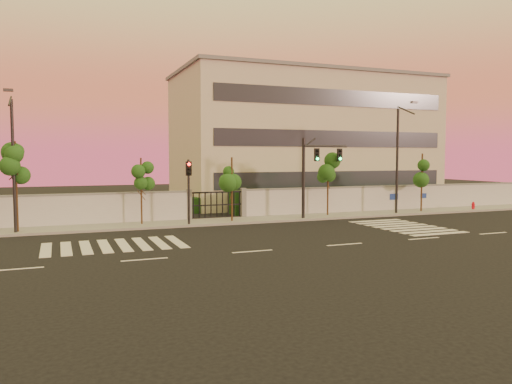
% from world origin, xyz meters
% --- Properties ---
extents(ground, '(120.00, 120.00, 0.00)m').
position_xyz_m(ground, '(0.00, 0.00, 0.00)').
color(ground, black).
rests_on(ground, ground).
extents(sidewalk, '(60.00, 3.00, 0.15)m').
position_xyz_m(sidewalk, '(0.00, 10.50, 0.07)').
color(sidewalk, gray).
rests_on(sidewalk, ground).
extents(perimeter_wall, '(60.00, 0.36, 2.20)m').
position_xyz_m(perimeter_wall, '(0.10, 12.00, 1.07)').
color(perimeter_wall, '#B4B6BB').
rests_on(perimeter_wall, ground).
extents(hedge_row, '(41.00, 4.25, 1.80)m').
position_xyz_m(hedge_row, '(1.17, 14.74, 0.82)').
color(hedge_row, black).
rests_on(hedge_row, ground).
extents(institutional_building, '(24.40, 12.40, 12.25)m').
position_xyz_m(institutional_building, '(9.00, 21.99, 6.16)').
color(institutional_building, beige).
rests_on(institutional_building, ground).
extents(road_markings, '(57.00, 7.62, 0.02)m').
position_xyz_m(road_markings, '(-1.58, 3.76, 0.01)').
color(road_markings, silver).
rests_on(road_markings, ground).
extents(street_tree_b, '(1.63, 1.30, 5.32)m').
position_xyz_m(street_tree_b, '(-15.57, 9.96, 3.92)').
color(street_tree_b, '#382314').
rests_on(street_tree_b, ground).
extents(street_tree_c, '(1.35, 1.07, 4.37)m').
position_xyz_m(street_tree_c, '(-8.43, 10.64, 3.22)').
color(street_tree_c, '#382314').
rests_on(street_tree_c, ground).
extents(street_tree_d, '(1.50, 1.20, 4.41)m').
position_xyz_m(street_tree_d, '(-2.56, 9.96, 3.25)').
color(street_tree_d, '#382314').
rests_on(street_tree_d, ground).
extents(street_tree_e, '(1.52, 1.21, 4.60)m').
position_xyz_m(street_tree_e, '(5.14, 10.59, 3.39)').
color(street_tree_e, '#382314').
rests_on(street_tree_e, ground).
extents(street_tree_f, '(1.59, 1.27, 4.70)m').
position_xyz_m(street_tree_f, '(13.44, 10.24, 3.46)').
color(street_tree_f, '#382314').
rests_on(street_tree_f, ground).
extents(traffic_signal_main, '(3.63, 0.40, 5.74)m').
position_xyz_m(traffic_signal_main, '(3.33, 9.60, 3.63)').
color(traffic_signal_main, black).
rests_on(traffic_signal_main, ground).
extents(traffic_signal_secondary, '(0.33, 0.33, 4.26)m').
position_xyz_m(traffic_signal_secondary, '(-5.66, 9.41, 2.70)').
color(traffic_signal_secondary, black).
rests_on(traffic_signal_secondary, ground).
extents(streetlight_west, '(0.48, 1.93, 8.01)m').
position_xyz_m(streetlight_west, '(-15.68, 9.51, 4.33)').
color(streetlight_west, black).
rests_on(streetlight_west, ground).
extents(streetlight_east, '(0.50, 2.03, 8.45)m').
position_xyz_m(streetlight_east, '(10.67, 9.61, 4.57)').
color(streetlight_east, black).
rests_on(streetlight_east, ground).
extents(fire_hydrant, '(0.30, 0.28, 0.75)m').
position_xyz_m(fire_hydrant, '(18.33, 9.74, 0.37)').
color(fire_hydrant, red).
rests_on(fire_hydrant, ground).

